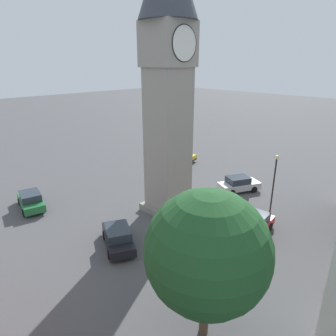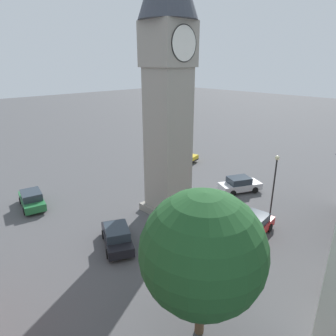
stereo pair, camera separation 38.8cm
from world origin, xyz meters
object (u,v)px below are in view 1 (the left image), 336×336
at_px(clock_tower, 168,57).
at_px(car_blue_kerb, 118,237).
at_px(car_red_corner, 31,200).
at_px(lamp_post, 274,177).
at_px(car_white_side, 180,155).
at_px(car_black_far, 254,224).
at_px(pedestrian, 188,229).
at_px(car_silver_kerb, 239,184).
at_px(tree, 207,252).

relative_size(clock_tower, car_blue_kerb, 4.81).
distance_m(car_red_corner, lamp_post, 20.84).
relative_size(car_blue_kerb, car_red_corner, 1.02).
relative_size(clock_tower, car_white_side, 4.86).
height_order(car_red_corner, car_black_far, same).
bearing_deg(lamp_post, pedestrian, 163.69).
distance_m(car_black_far, lamp_post, 4.42).
xyz_separation_m(clock_tower, car_red_corner, (-8.42, 8.65, -11.77)).
height_order(car_red_corner, lamp_post, lamp_post).
bearing_deg(car_red_corner, car_silver_kerb, -33.48).
bearing_deg(tree, pedestrian, 47.82).
bearing_deg(lamp_post, tree, -165.42).
xyz_separation_m(car_silver_kerb, car_white_side, (2.97, 10.92, 0.00)).
relative_size(car_red_corner, lamp_post, 0.82).
bearing_deg(car_black_far, tree, -163.01).
bearing_deg(tree, car_blue_kerb, 82.01).
height_order(car_red_corner, tree, tree).
distance_m(car_black_far, tree, 10.58).
distance_m(car_white_side, tree, 26.65).
bearing_deg(clock_tower, car_black_far, -75.32).
distance_m(clock_tower, car_red_corner, 16.86).
height_order(clock_tower, car_white_side, clock_tower).
bearing_deg(tree, car_silver_kerb, 27.65).
bearing_deg(car_white_side, lamp_post, -109.36).
bearing_deg(pedestrian, clock_tower, 61.40).
distance_m(car_blue_kerb, car_silver_kerb, 14.17).
xyz_separation_m(clock_tower, lamp_post, (5.29, -6.80, -8.97)).
distance_m(pedestrian, lamp_post, 8.48).
xyz_separation_m(clock_tower, tree, (-7.55, -10.14, -8.00)).
bearing_deg(car_white_side, car_black_far, -118.91).
xyz_separation_m(car_blue_kerb, lamp_post, (11.63, -5.29, 2.79)).
relative_size(car_white_side, car_black_far, 1.03).
distance_m(clock_tower, car_blue_kerb, 13.45).
bearing_deg(car_blue_kerb, car_silver_kerb, -2.34).
xyz_separation_m(car_white_side, lamp_post, (-5.49, -15.63, 2.79)).
bearing_deg(clock_tower, car_silver_kerb, -14.95).
relative_size(car_red_corner, tree, 0.60).
relative_size(car_blue_kerb, car_black_far, 1.04).
bearing_deg(pedestrian, car_red_corner, 114.30).
distance_m(pedestrian, tree, 8.35).
height_order(car_blue_kerb, lamp_post, lamp_post).
bearing_deg(car_silver_kerb, clock_tower, 165.05).
height_order(pedestrian, lamp_post, lamp_post).
bearing_deg(car_red_corner, clock_tower, -45.77).
bearing_deg(car_blue_kerb, car_black_far, -34.87).
xyz_separation_m(car_red_corner, tree, (0.87, -18.79, 3.76)).
relative_size(car_silver_kerb, car_red_corner, 1.02).
height_order(car_silver_kerb, tree, tree).
xyz_separation_m(car_blue_kerb, car_red_corner, (-2.08, 10.16, 0.00)).
distance_m(car_blue_kerb, lamp_post, 13.08).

